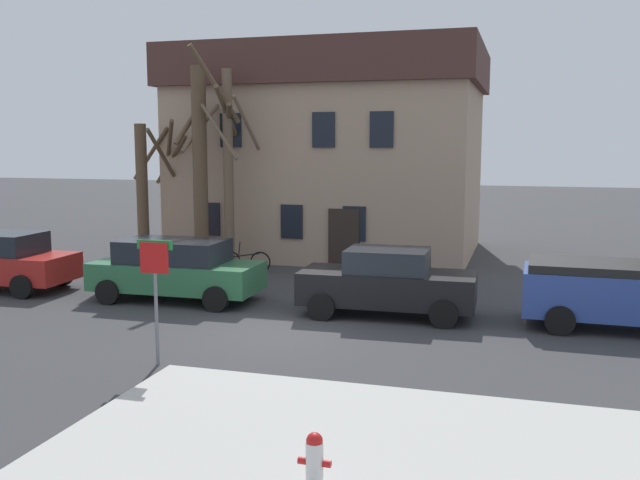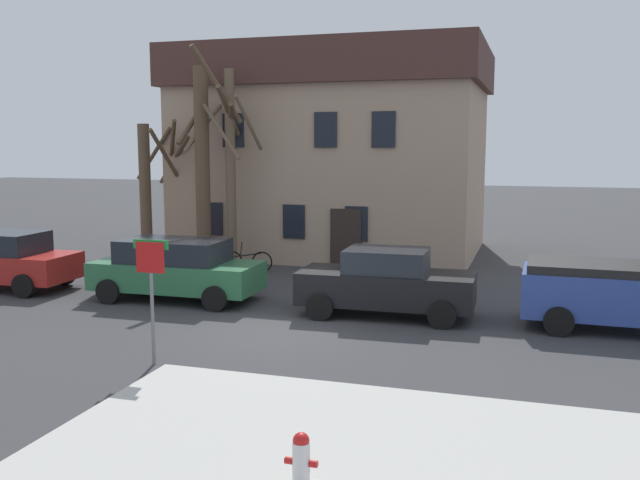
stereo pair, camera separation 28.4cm
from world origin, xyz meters
The scene contains 11 objects.
ground_plane centered at (0.00, 0.00, 0.00)m, with size 120.00×120.00×0.00m, color #38383A.
sidewalk_slab centered at (3.58, -6.61, 0.06)m, with size 9.39×6.51×0.12m, color #B7B5AD.
building_main centered at (-2.16, 12.27, 4.04)m, with size 11.65×8.38×7.95m.
tree_bare_near centered at (-7.91, 7.66, 2.81)m, with size 2.48×2.65×5.19m.
tree_bare_mid centered at (-5.42, 7.15, 3.78)m, with size 2.35×2.82×7.51m.
tree_bare_far centered at (-4.57, 7.36, 3.61)m, with size 2.45×2.42×6.85m.
car_green_wagon centered at (-3.91, 2.20, 0.89)m, with size 4.68×2.17×1.70m.
car_black_sedan centered at (2.06, 2.12, 0.86)m, with size 4.43×2.06×1.71m.
fire_hydrant centered at (2.95, -7.17, 0.48)m, with size 0.42×0.22×0.70m.
street_sign_pole centered at (-1.51, -3.10, 1.75)m, with size 0.76×0.07×2.48m.
bicycle_leaning centered at (-3.73, 6.78, 0.37)m, with size 1.74×0.32×1.03m.
Camera 2 is at (5.59, -14.90, 4.33)m, focal length 39.32 mm.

